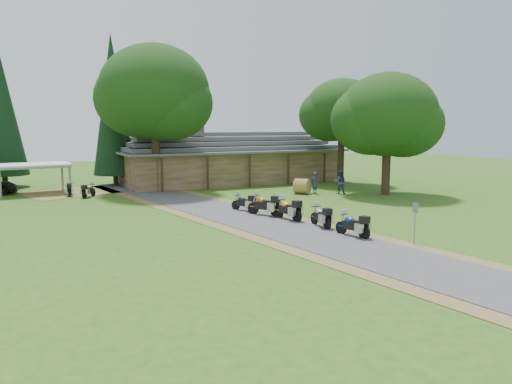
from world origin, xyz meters
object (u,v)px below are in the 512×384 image
lodge (230,157)px  motorcycle_row_b (321,215)px  motorcycle_row_d (264,204)px  motorcycle_carport_a (70,189)px  hay_bale (302,186)px  motorcycle_row_c (288,208)px  motorcycle_row_e (244,202)px  carport (33,179)px  motorcycle_carport_b (89,190)px  motorcycle_row_a (353,224)px

lodge → motorcycle_row_b: lodge is taller
motorcycle_row_d → motorcycle_carport_a: size_ratio=1.29×
motorcycle_carport_a → hay_bale: hay_bale is taller
motorcycle_row_c → motorcycle_row_e: (-1.01, 3.89, -0.09)m
carport → motorcycle_carport_b: size_ratio=3.35×
motorcycle_row_b → hay_bale: motorcycle_row_b is taller
motorcycle_carport_b → hay_bale: bearing=-73.6°
carport → motorcycle_row_d: 20.99m
motorcycle_row_d → motorcycle_carport_b: size_ratio=1.28×
lodge → motorcycle_row_e: size_ratio=12.01×
motorcycle_row_c → motorcycle_row_b: bearing=-178.2°
motorcycle_row_d → motorcycle_row_e: bearing=-16.6°
carport → motorcycle_row_a: bearing=-65.9°
carport → motorcycle_row_e: size_ratio=3.14×
motorcycle_carport_a → motorcycle_row_c: bearing=-138.6°
motorcycle_row_e → motorcycle_carport_a: 15.54m
motorcycle_row_b → motorcycle_carport_b: (-9.61, 17.53, -0.07)m
lodge → motorcycle_row_d: lodge is taller
carport → motorcycle_row_b: (13.32, -21.51, -0.57)m
lodge → motorcycle_row_b: bearing=-100.8°
motorcycle_row_b → motorcycle_row_c: bearing=18.4°
carport → motorcycle_carport_b: bearing=-52.0°
motorcycle_carport_b → motorcycle_row_e: bearing=-107.3°
motorcycle_row_a → motorcycle_row_e: 9.31m
lodge → motorcycle_row_d: bearing=-106.9°
motorcycle_carport_b → motorcycle_carport_a: bearing=77.6°
motorcycle_row_d → motorcycle_row_e: motorcycle_row_d is taller
motorcycle_row_c → motorcycle_row_e: size_ratio=1.15×
motorcycle_row_a → motorcycle_row_b: size_ratio=0.99×
motorcycle_row_c → motorcycle_carport_b: motorcycle_row_c is taller
motorcycle_row_c → hay_bale: bearing=-46.6°
motorcycle_row_d → hay_bale: size_ratio=1.74×
motorcycle_row_b → motorcycle_carport_a: size_ratio=1.14×
motorcycle_row_b → motorcycle_row_d: 4.56m
carport → motorcycle_row_d: bearing=-59.5°
lodge → motorcycle_row_c: 20.17m
motorcycle_row_b → motorcycle_row_c: size_ratio=0.92×
motorcycle_row_b → motorcycle_row_c: 2.64m
motorcycle_row_d → motorcycle_carport_b: motorcycle_row_d is taller
carport → motorcycle_row_a: 27.67m
motorcycle_row_b → motorcycle_row_c: motorcycle_row_c is taller
motorcycle_row_c → carport: bearing=23.3°
motorcycle_row_e → carport: bearing=14.1°
motorcycle_row_b → motorcycle_row_e: size_ratio=1.06×
motorcycle_row_c → motorcycle_carport_a: bearing=21.5°
lodge → motorcycle_row_a: lodge is taller
motorcycle_row_d → motorcycle_row_b: bearing=166.4°
lodge → carport: (-17.53, -0.59, -1.24)m
motorcycle_row_d → motorcycle_row_c: bearing=169.4°
lodge → carport: bearing=-178.1°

